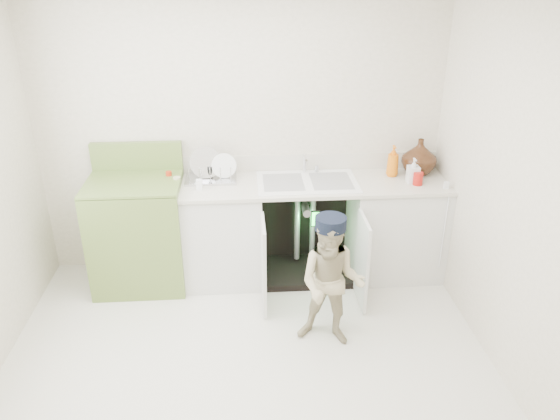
% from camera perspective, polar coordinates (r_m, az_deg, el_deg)
% --- Properties ---
extents(ground, '(3.50, 3.50, 0.00)m').
position_cam_1_polar(ground, '(4.06, -3.35, -15.78)').
color(ground, beige).
rests_on(ground, ground).
extents(room_shell, '(6.00, 5.50, 1.26)m').
position_cam_1_polar(room_shell, '(3.38, -3.88, 0.47)').
color(room_shell, beige).
rests_on(room_shell, ground).
extents(counter_run, '(2.44, 1.02, 1.21)m').
position_cam_1_polar(counter_run, '(4.84, 3.08, -1.72)').
color(counter_run, silver).
rests_on(counter_run, ground).
extents(avocado_stove, '(0.78, 0.65, 1.20)m').
position_cam_1_polar(avocado_stove, '(4.86, -14.51, -2.15)').
color(avocado_stove, olive).
rests_on(avocado_stove, ground).
extents(repair_worker, '(0.58, 0.89, 1.02)m').
position_cam_1_polar(repair_worker, '(3.98, 5.40, -7.51)').
color(repair_worker, tan).
rests_on(repair_worker, ground).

